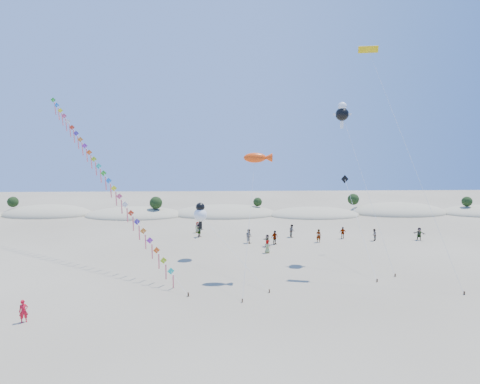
# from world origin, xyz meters

# --- Properties ---
(ground) EXTENTS (160.00, 160.00, 0.00)m
(ground) POSITION_xyz_m (0.00, 0.00, 0.00)
(ground) COLOR #7D7056
(ground) RESTS_ON ground
(dune_ridge) EXTENTS (145.30, 11.49, 5.57)m
(dune_ridge) POSITION_xyz_m (1.06, 45.14, 0.11)
(dune_ridge) COLOR tan
(dune_ridge) RESTS_ON ground
(kite_train) EXTENTS (19.80, 21.33, 19.35)m
(kite_train) POSITION_xyz_m (-13.29, 17.91, 9.87)
(kite_train) COLOR #3F2D1E
(kite_train) RESTS_ON ground
(fish_kite) EXTENTS (3.18, 7.39, 12.05)m
(fish_kite) POSITION_xyz_m (3.35, 11.99, 11.53)
(fish_kite) COLOR #3F2D1E
(fish_kite) RESTS_ON ground
(cartoon_kite_low) EXTENTS (7.43, 11.73, 6.33)m
(cartoon_kite_low) POSITION_xyz_m (-2.61, 18.09, 5.11)
(cartoon_kite_low) COLOR #3F2D1E
(cartoon_kite_low) RESTS_ON ground
(cartoon_kite_high) EXTENTS (4.73, 7.87, 17.41)m
(cartoon_kite_high) POSITION_xyz_m (13.09, 18.00, 16.21)
(cartoon_kite_high) COLOR #3F2D1E
(cartoon_kite_high) RESTS_ON ground
(parafoil_kite) EXTENTS (7.14, 9.37, 22.67)m
(parafoil_kite) POSITION_xyz_m (14.85, 14.75, 21.61)
(parafoil_kite) COLOR #3F2D1E
(parafoil_kite) RESTS_ON ground
(dark_kite) EXTENTS (0.98, 11.27, 9.19)m
(dark_kite) POSITION_xyz_m (14.39, 17.59, 6.37)
(dark_kite) COLOR #3F2D1E
(dark_kite) RESTS_ON ground
(flyer_foreground) EXTENTS (0.73, 0.65, 1.68)m
(flyer_foreground) POSITION_xyz_m (-14.49, 2.06, 0.84)
(flyer_foreground) COLOR red
(flyer_foreground) RESTS_ON ground
(beachgoers) EXTENTS (31.25, 11.69, 1.83)m
(beachgoers) POSITION_xyz_m (8.57, 25.51, 0.85)
(beachgoers) COLOR slate
(beachgoers) RESTS_ON ground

